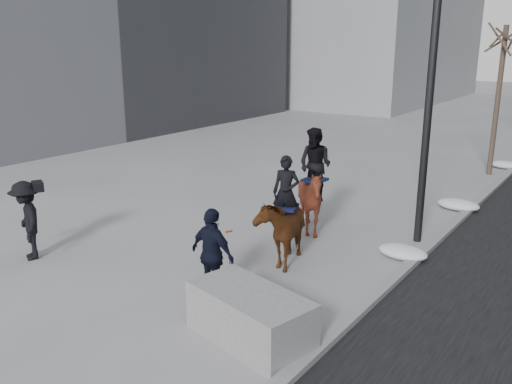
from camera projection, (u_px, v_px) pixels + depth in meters
The scene contains 10 objects.
ground at pixel (222, 275), 11.14m from camera, with size 120.00×120.00×0.00m, color gray.
curb at pixel (491, 189), 17.31m from camera, with size 0.25×90.00×0.12m, color gray.
planter at pixel (250, 316), 8.64m from camera, with size 2.08×1.04×0.83m, color gray.
tree_near at pixel (498, 94), 18.72m from camera, with size 1.20×1.20×5.72m, color #3C3123, non-canonical shape.
mounted_left at pixel (282, 223), 11.64m from camera, with size 1.35×1.96×2.32m.
mounted_right at pixel (312, 193), 13.25m from camera, with size 1.49×1.65×2.64m.
feeder at pixel (213, 254), 9.92m from camera, with size 1.07×0.91×1.75m.
camera_crew at pixel (27, 220), 11.77m from camera, with size 1.30×1.08×1.75m.
lamppost at pixel (437, 24), 11.76m from camera, with size 0.25×1.41×9.09m.
snow_piles at pixel (463, 201), 15.79m from camera, with size 1.16×11.30×0.29m.
Camera 1 is at (6.50, -7.97, 4.67)m, focal length 38.00 mm.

